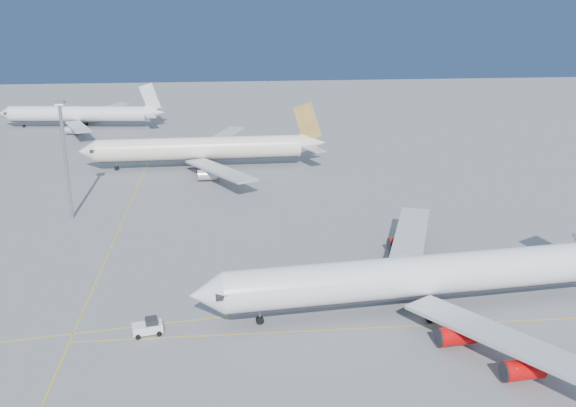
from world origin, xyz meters
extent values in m
plane|color=slate|center=(0.00, 0.00, 0.00)|extent=(500.00, 500.00, 0.00)
cube|color=gold|center=(5.00, -14.00, 0.01)|extent=(90.00, 0.18, 0.02)
cube|color=gold|center=(0.00, -6.00, 0.01)|extent=(118.86, 16.88, 0.02)
cube|color=gold|center=(-40.00, 30.00, 0.01)|extent=(0.18, 140.00, 0.02)
cylinder|color=white|center=(12.71, -8.56, 5.70)|extent=(61.76, 12.62, 6.36)
cone|color=white|center=(-20.24, -11.96, 5.70)|extent=(5.56, 6.83, 6.36)
cube|color=black|center=(-18.17, -11.74, 6.36)|extent=(2.36, 6.19, 0.77)
cube|color=#B7B7BC|center=(20.07, -25.71, 3.95)|extent=(21.60, 30.00, 0.60)
cube|color=#B7B7BC|center=(16.42, 9.73, 3.95)|extent=(16.25, 31.81, 0.60)
cylinder|color=gray|center=(-12.34, -11.14, 1.86)|extent=(0.26, 0.26, 2.52)
cylinder|color=black|center=(-12.34, -11.14, 0.60)|extent=(1.28, 0.89, 1.21)
cylinder|color=gray|center=(14.26, -12.93, 1.86)|extent=(0.35, 0.35, 2.52)
cylinder|color=black|center=(14.26, -12.93, 0.60)|extent=(1.30, 1.11, 1.21)
cylinder|color=gray|center=(13.34, -3.98, 1.86)|extent=(0.35, 0.35, 2.52)
cylinder|color=black|center=(13.34, -3.98, 0.60)|extent=(1.30, 1.11, 1.21)
cylinder|color=#BC0808|center=(15.07, -20.47, 1.90)|extent=(5.52, 3.27, 2.74)
cylinder|color=#BC0808|center=(20.68, -29.49, 1.90)|extent=(5.52, 3.27, 2.74)
cylinder|color=#BC0808|center=(12.59, 3.58, 1.90)|extent=(5.52, 3.27, 2.74)
cylinder|color=#BC0808|center=(16.24, 13.55, 1.90)|extent=(5.52, 3.27, 2.74)
cylinder|color=silver|center=(-24.59, 78.65, 5.60)|extent=(56.63, 7.58, 6.19)
cone|color=silver|center=(-55.22, 77.90, 5.60)|extent=(5.04, 6.31, 6.19)
cone|color=silver|center=(7.45, 79.44, 6.25)|extent=(7.75, 6.07, 5.88)
cube|color=black|center=(-53.16, 77.95, 6.25)|extent=(1.88, 5.92, 0.76)
cube|color=#B7B7BC|center=(-18.93, 61.72, 3.89)|extent=(18.97, 29.58, 0.60)
cube|color=#B7B7BC|center=(-19.77, 95.84, 3.89)|extent=(17.75, 29.99, 0.60)
cube|color=#B68D44|center=(5.82, 79.40, 12.30)|extent=(8.37, 0.69, 11.49)
cylinder|color=gray|center=(-47.75, 78.08, 1.85)|extent=(0.26, 0.26, 2.50)
cylinder|color=black|center=(-47.75, 78.08, 0.60)|extent=(1.21, 0.79, 1.20)
cylinder|color=gray|center=(-23.40, 74.28, 1.85)|extent=(0.35, 0.35, 2.50)
cylinder|color=black|center=(-23.40, 74.28, 0.60)|extent=(1.22, 1.01, 1.20)
cylinder|color=gray|center=(-23.61, 83.08, 1.85)|extent=(0.35, 0.35, 2.50)
cylinder|color=black|center=(-23.61, 83.08, 0.60)|extent=(1.22, 1.01, 1.20)
cylinder|color=#B7B7BC|center=(-22.11, 64.68, 1.86)|extent=(5.28, 2.84, 2.72)
cylinder|color=#B7B7BC|center=(-22.80, 92.73, 1.86)|extent=(5.28, 2.84, 2.72)
cylinder|color=white|center=(-70.37, 137.13, 5.00)|extent=(49.36, 10.37, 5.49)
cone|color=white|center=(-96.92, 139.80, 5.00)|extent=(4.94, 5.91, 5.49)
cone|color=white|center=(-42.55, 134.34, 5.59)|extent=(7.36, 5.88, 5.22)
cube|color=black|center=(-95.06, 139.62, 5.59)|extent=(2.08, 5.35, 0.69)
cube|color=#B7B7BC|center=(-67.38, 121.87, 3.49)|extent=(13.91, 26.60, 0.54)
cube|color=#B7B7BC|center=(-64.40, 151.50, 3.49)|extent=(18.23, 25.19, 0.54)
cube|color=silver|center=(-44.01, 134.49, 11.04)|extent=(7.55, 1.19, 10.38)
cylinder|color=gray|center=(-90.38, 139.14, 1.67)|extent=(0.24, 0.24, 2.26)
cylinder|color=black|center=(-90.38, 139.14, 0.54)|extent=(1.14, 0.79, 1.08)
cylinder|color=gray|center=(-69.78, 133.13, 1.67)|extent=(0.31, 0.31, 2.26)
cylinder|color=black|center=(-69.78, 133.13, 0.54)|extent=(1.16, 0.99, 1.08)
cylinder|color=gray|center=(-69.00, 140.94, 1.67)|extent=(0.31, 0.31, 2.26)
cylinder|color=black|center=(-69.00, 140.94, 0.54)|extent=(1.16, 0.99, 1.08)
cylinder|color=#B7B7BC|center=(-69.87, 124.78, 1.65)|extent=(4.93, 2.91, 2.45)
cylinder|color=#B7B7BC|center=(-67.42, 149.14, 1.65)|extent=(4.93, 2.91, 2.45)
cube|color=white|center=(-28.99, -12.64, 0.98)|extent=(4.72, 3.06, 1.31)
cube|color=black|center=(-28.36, -12.50, 1.96)|extent=(2.10, 2.18, 0.98)
cylinder|color=black|center=(-30.24, -14.08, 0.38)|extent=(0.83, 0.54, 0.76)
cylinder|color=black|center=(-30.73, -11.84, 0.38)|extent=(0.83, 0.54, 0.76)
cylinder|color=black|center=(-27.26, -13.43, 0.38)|extent=(0.83, 0.54, 0.76)
cylinder|color=black|center=(-27.75, -11.19, 0.38)|extent=(0.83, 0.54, 0.76)
cylinder|color=gray|center=(-51.32, 39.46, 12.76)|extent=(0.71, 0.71, 25.52)
cube|color=gray|center=(-51.32, 39.46, 25.73)|extent=(2.25, 2.25, 0.51)
cube|color=white|center=(-51.32, 39.46, 25.32)|extent=(1.63, 1.63, 0.26)
camera|label=1|loc=(-16.06, -97.59, 48.76)|focal=40.00mm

